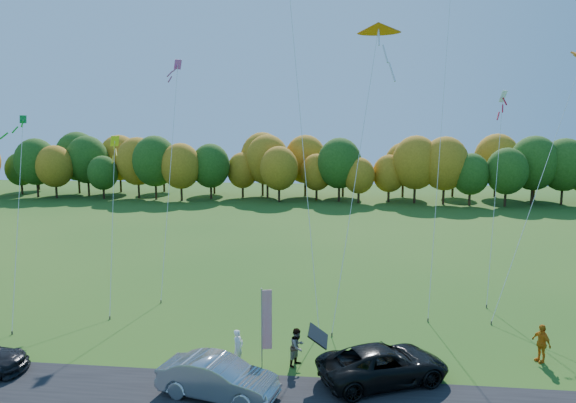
# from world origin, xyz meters

# --- Properties ---
(ground) EXTENTS (160.00, 160.00, 0.00)m
(ground) POSITION_xyz_m (0.00, 0.00, 0.00)
(ground) COLOR #1F4C14
(tree_line) EXTENTS (116.00, 12.00, 10.00)m
(tree_line) POSITION_xyz_m (0.00, 55.00, 0.00)
(tree_line) COLOR #1E4711
(tree_line) RESTS_ON ground
(black_suv) EXTENTS (6.41, 4.80, 1.62)m
(black_suv) POSITION_xyz_m (5.04, -1.03, 0.81)
(black_suv) COLOR black
(black_suv) RESTS_ON ground
(silver_sedan) EXTENTS (5.34, 2.85, 1.67)m
(silver_sedan) POSITION_xyz_m (-1.93, -3.11, 0.84)
(silver_sedan) COLOR #A4A4A9
(silver_sedan) RESTS_ON ground
(person_tailgate_a) EXTENTS (0.63, 0.74, 1.73)m
(person_tailgate_a) POSITION_xyz_m (-1.69, -0.16, 0.86)
(person_tailgate_a) COLOR white
(person_tailgate_a) RESTS_ON ground
(person_tailgate_b) EXTENTS (1.03, 1.10, 1.81)m
(person_tailgate_b) POSITION_xyz_m (1.10, 0.12, 0.91)
(person_tailgate_b) COLOR gray
(person_tailgate_b) RESTS_ON ground
(person_east) EXTENTS (0.88, 1.18, 1.87)m
(person_east) POSITION_xyz_m (12.71, 1.79, 0.93)
(person_east) COLOR orange
(person_east) RESTS_ON ground
(feather_flag) EXTENTS (0.50, 0.19, 3.83)m
(feather_flag) POSITION_xyz_m (-0.36, -0.18, 2.34)
(feather_flag) COLOR #999999
(feather_flag) RESTS_ON ground
(kite_delta_blue) EXTENTS (4.68, 10.10, 26.67)m
(kite_delta_blue) POSITION_xyz_m (0.34, 8.64, 13.02)
(kite_delta_blue) COLOR #4C3F33
(kite_delta_blue) RESTS_ON ground
(kite_parafoil_orange) EXTENTS (4.99, 14.03, 28.28)m
(kite_parafoil_orange) POSITION_xyz_m (9.73, 13.18, 13.98)
(kite_parafoil_orange) COLOR #4C3F33
(kite_parafoil_orange) RESTS_ON ground
(kite_delta_red) EXTENTS (4.01, 8.86, 19.04)m
(kite_delta_red) POSITION_xyz_m (4.00, 7.73, 9.28)
(kite_delta_red) COLOR #4C3F33
(kite_delta_red) RESTS_ON ground
(kite_parafoil_rainbow) EXTENTS (8.90, 8.53, 16.55)m
(kite_parafoil_rainbow) POSITION_xyz_m (15.32, 10.38, 8.09)
(kite_parafoil_rainbow) COLOR #4C3F33
(kite_parafoil_rainbow) RESTS_ON ground
(kite_diamond_yellow) EXTENTS (3.26, 8.04, 10.98)m
(kite_diamond_yellow) POSITION_xyz_m (-11.74, 8.46, 5.24)
(kite_diamond_yellow) COLOR #4C3F33
(kite_diamond_yellow) RESTS_ON ground
(kite_diamond_green) EXTENTS (3.02, 6.68, 12.22)m
(kite_diamond_green) POSITION_xyz_m (-15.98, 5.12, 5.96)
(kite_diamond_green) COLOR #4C3F33
(kite_diamond_green) RESTS_ON ground
(kite_diamond_white) EXTENTS (2.88, 7.36, 14.20)m
(kite_diamond_white) POSITION_xyz_m (13.26, 12.57, 6.84)
(kite_diamond_white) COLOR #4C3F33
(kite_diamond_white) RESTS_ON ground
(kite_diamond_pink) EXTENTS (1.85, 9.14, 16.69)m
(kite_diamond_pink) POSITION_xyz_m (-9.04, 12.10, 8.14)
(kite_diamond_pink) COLOR #4C3F33
(kite_diamond_pink) RESTS_ON ground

